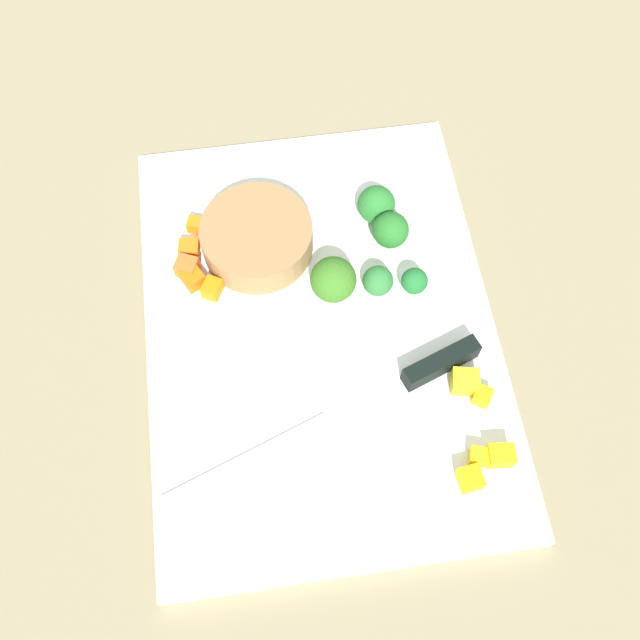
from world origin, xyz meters
name	(u,v)px	position (x,y,z in m)	size (l,w,h in m)	color
ground_plane	(320,330)	(0.00, 0.00, 0.00)	(4.00, 4.00, 0.00)	gray
cutting_board	(320,327)	(0.00, 0.00, 0.01)	(0.44, 0.32, 0.01)	white
prep_bowl	(257,238)	(-0.09, -0.05, 0.03)	(0.11, 0.11, 0.03)	#997147
chef_knife	(390,390)	(0.07, 0.05, 0.02)	(0.12, 0.29, 0.02)	silver
carrot_dice_0	(196,225)	(-0.12, -0.10, 0.02)	(0.01, 0.01, 0.01)	orange
carrot_dice_1	(187,267)	(-0.07, -0.12, 0.02)	(0.02, 0.02, 0.02)	orange
carrot_dice_2	(189,249)	(-0.09, -0.11, 0.02)	(0.02, 0.02, 0.01)	orange
carrot_dice_3	(212,288)	(-0.05, -0.09, 0.02)	(0.02, 0.02, 0.02)	orange
carrot_dice_4	(193,278)	(-0.06, -0.11, 0.02)	(0.02, 0.02, 0.02)	orange
pepper_dice_0	(470,479)	(0.16, 0.10, 0.02)	(0.02, 0.02, 0.02)	yellow
pepper_dice_1	(500,456)	(0.14, 0.13, 0.02)	(0.02, 0.02, 0.02)	yellow
pepper_dice_2	(465,382)	(0.08, 0.12, 0.02)	(0.02, 0.02, 0.02)	yellow
pepper_dice_3	(482,396)	(0.09, 0.13, 0.02)	(0.02, 0.01, 0.01)	yellow
pepper_dice_4	(479,457)	(0.14, 0.11, 0.02)	(0.02, 0.01, 0.01)	yellow
broccoli_floret_0	(414,281)	(-0.02, 0.09, 0.03)	(0.02, 0.02, 0.03)	#81BF67
broccoli_floret_1	(378,281)	(-0.03, 0.06, 0.03)	(0.03, 0.03, 0.03)	#87C160
broccoli_floret_2	(376,205)	(-0.11, 0.07, 0.03)	(0.04, 0.04, 0.04)	#91C254
broccoli_floret_3	(391,230)	(-0.08, 0.08, 0.04)	(0.03, 0.03, 0.04)	#83AE68
broccoli_floret_4	(333,280)	(-0.03, 0.02, 0.04)	(0.04, 0.04, 0.05)	#82B260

